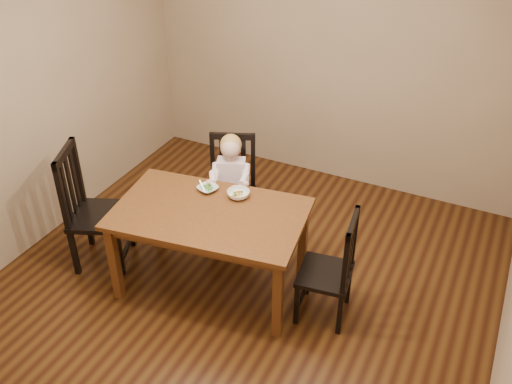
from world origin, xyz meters
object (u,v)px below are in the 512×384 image
at_px(chair_child, 232,190).
at_px(bowl_veg, 238,194).
at_px(chair_right, 332,270).
at_px(chair_left, 92,210).
at_px(toddler, 231,179).
at_px(bowl_peas, 208,189).
at_px(dining_table, 210,221).

distance_m(chair_child, bowl_veg, 0.61).
bearing_deg(chair_right, chair_left, 89.25).
relative_size(toddler, bowl_peas, 3.54).
relative_size(dining_table, chair_left, 1.45).
xyz_separation_m(chair_right, bowl_veg, (-0.88, 0.19, 0.32)).
height_order(chair_right, bowl_peas, chair_right).
relative_size(chair_left, chair_right, 1.17).
height_order(chair_child, toddler, chair_child).
xyz_separation_m(dining_table, bowl_veg, (0.11, 0.28, 0.12)).
xyz_separation_m(toddler, bowl_peas, (0.01, -0.42, 0.14)).
relative_size(chair_left, bowl_peas, 6.93).
height_order(dining_table, bowl_veg, bowl_veg).
relative_size(chair_child, toddler, 1.75).
xyz_separation_m(chair_left, chair_right, (2.06, 0.25, -0.08)).
height_order(dining_table, bowl_peas, bowl_peas).
height_order(bowl_peas, bowl_veg, bowl_veg).
distance_m(chair_child, chair_left, 1.24).
xyz_separation_m(dining_table, chair_child, (-0.19, 0.72, -0.19)).
distance_m(dining_table, bowl_peas, 0.32).
height_order(chair_left, bowl_veg, chair_left).
relative_size(chair_right, bowl_peas, 5.94).
bearing_deg(chair_right, bowl_peas, 74.53).
bearing_deg(chair_left, chair_child, 111.33).
bearing_deg(chair_child, chair_right, 129.65).
height_order(toddler, bowl_veg, toddler).
height_order(dining_table, chair_right, chair_right).
relative_size(toddler, bowl_veg, 3.06).
height_order(chair_child, chair_left, chair_left).
bearing_deg(bowl_peas, chair_right, -7.93).
distance_m(chair_child, toddler, 0.16).
height_order(chair_child, bowl_peas, chair_child).
distance_m(chair_left, toddler, 1.23).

